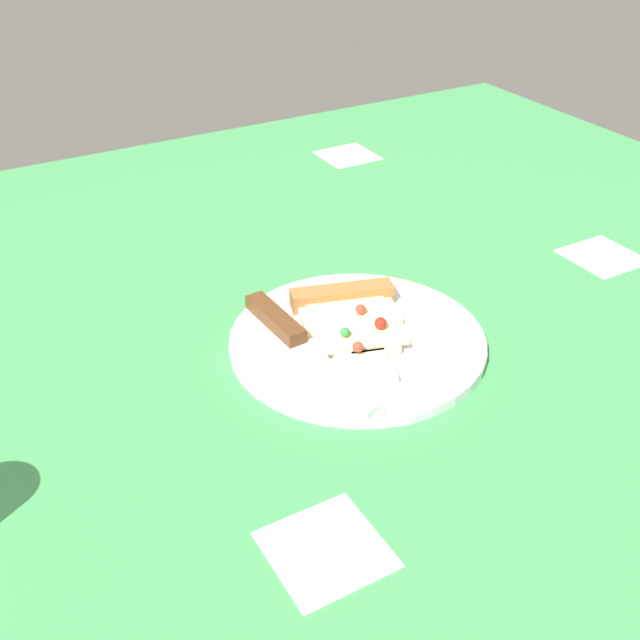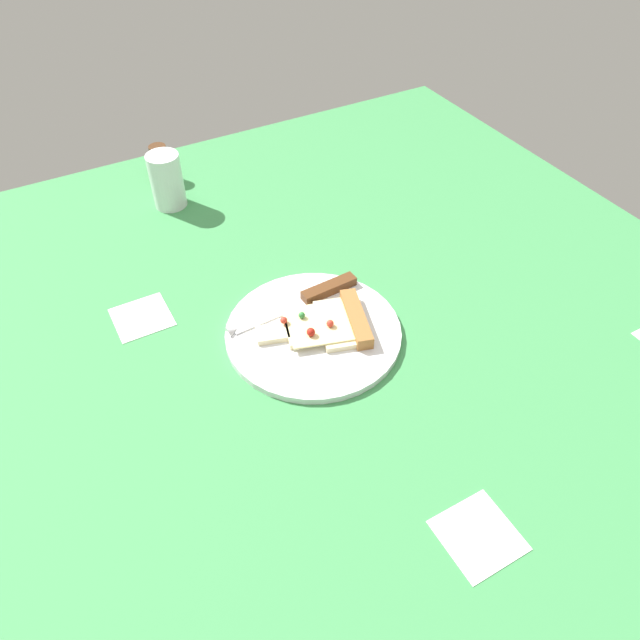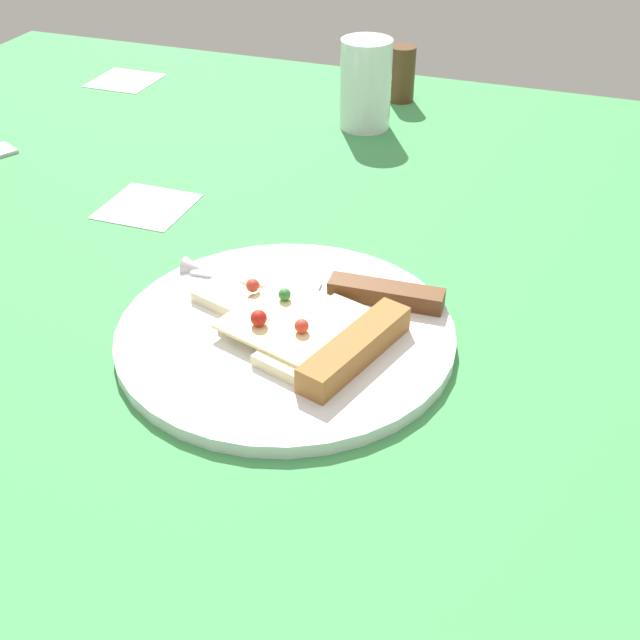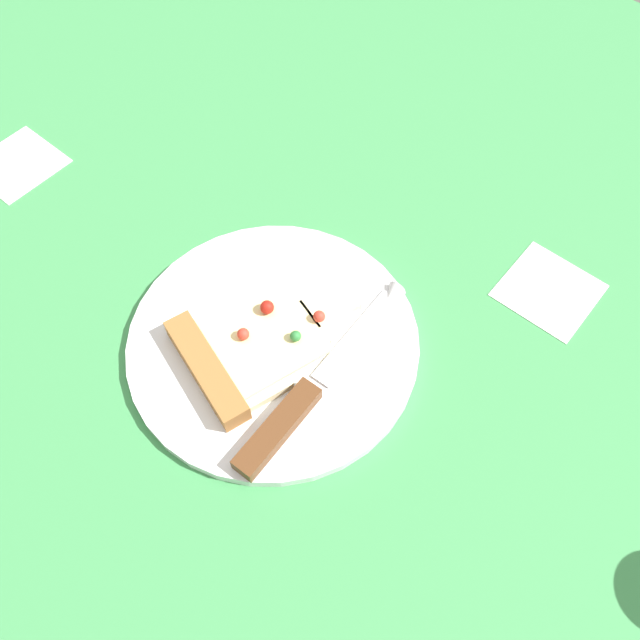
% 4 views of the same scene
% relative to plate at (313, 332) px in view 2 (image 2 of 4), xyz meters
% --- Properties ---
extents(ground_plane, '(1.47, 1.47, 0.03)m').
position_rel_plate_xyz_m(ground_plane, '(-0.02, -0.05, -0.02)').
color(ground_plane, '#3D8C4C').
rests_on(ground_plane, ground).
extents(plate, '(0.28, 0.28, 0.01)m').
position_rel_plate_xyz_m(plate, '(0.00, 0.00, 0.00)').
color(plate, silver).
rests_on(plate, ground_plane).
extents(pizza_slice, '(0.19, 0.14, 0.03)m').
position_rel_plate_xyz_m(pizza_slice, '(0.02, -0.01, 0.01)').
color(pizza_slice, beige).
rests_on(pizza_slice, plate).
extents(knife, '(0.24, 0.03, 0.02)m').
position_rel_plate_xyz_m(knife, '(0.02, 0.06, 0.01)').
color(knife, silver).
rests_on(knife, plate).
extents(drinking_glass, '(0.06, 0.06, 0.11)m').
position_rel_plate_xyz_m(drinking_glass, '(-0.08, 0.47, 0.05)').
color(drinking_glass, white).
rests_on(drinking_glass, ground_plane).
extents(pepper_shaker, '(0.04, 0.04, 0.07)m').
position_rel_plate_xyz_m(pepper_shaker, '(-0.06, 0.58, 0.03)').
color(pepper_shaker, '#4C2D19').
rests_on(pepper_shaker, ground_plane).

